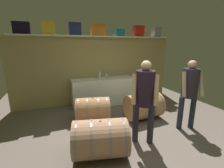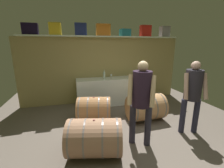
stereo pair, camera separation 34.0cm
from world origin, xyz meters
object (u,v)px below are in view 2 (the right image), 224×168
Objects in this scene: toolcase_grey at (165,32)px; wine_bottle_clear at (104,75)px; toolcase_teal at (125,33)px; tasting_cup at (146,94)px; wine_barrel_flank at (94,109)px; visitor_tasting at (141,95)px; toolcase_yellow at (55,29)px; toolcase_orange at (103,30)px; wine_barrel_far at (94,138)px; winemaker_pouring at (193,90)px; toolcase_red at (145,31)px; toolcase_navy at (81,29)px; toolcase_black at (30,29)px; work_cabinet at (108,91)px; wine_glass at (111,75)px; wine_barrel_near at (146,107)px.

wine_bottle_clear is at bearing -171.21° from toolcase_grey.
toolcase_teal is 2.18m from tasting_cup.
visitor_tasting reaches higher than wine_barrel_flank.
toolcase_yellow is 0.80× the size of toolcase_orange.
tasting_cup is at bearing 2.29° from wine_barrel_flank.
toolcase_grey is at bearing 54.89° from wine_barrel_far.
tasting_cup is 0.04× the size of winemaker_pouring.
toolcase_orange is at bearing 178.85° from toolcase_red.
visitor_tasting is (0.86, -2.41, -1.33)m from toolcase_navy.
wine_barrel_far is 2.18m from winemaker_pouring.
toolcase_black is at bearing 151.32° from tasting_cup.
work_cabinet is 2.54m from winemaker_pouring.
toolcase_black is 4.33m from winemaker_pouring.
toolcase_yellow is at bearing -178.74° from toolcase_orange.
toolcase_grey is 2.60m from tasting_cup.
work_cabinet is 1.24m from wine_barrel_flank.
toolcase_orange is 0.27× the size of winemaker_pouring.
wine_bottle_clear is (-2.14, -0.23, -1.34)m from toolcase_grey.
toolcase_red is at bearing 9.57° from wine_glass.
wine_bottle_clear is 2.19m from visitor_tasting.
work_cabinet is at bearing -171.87° from toolcase_grey.
toolcase_navy is 1.13× the size of toolcase_teal.
wine_glass reaches higher than tasting_cup.
wine_glass is (-1.21, -0.20, -1.37)m from toolcase_red.
wine_glass is 0.09× the size of winemaker_pouring.
toolcase_black is 1.16× the size of toolcase_grey.
wine_barrel_flank is at bearing -119.47° from work_cabinet.
toolcase_red is 1.25× the size of wine_bottle_clear.
wine_bottle_clear is at bearing -97.39° from toolcase_orange.
wine_glass is at bearing -6.72° from toolcase_black.
visitor_tasting is (-0.56, -0.90, 0.30)m from tasting_cup.
winemaker_pouring is 0.97× the size of visitor_tasting.
work_cabinet is 2.43m from wine_barrel_far.
toolcase_orange reaches higher than toolcase_teal.
toolcase_grey is at bearing -1.15° from toolcase_red.
toolcase_teal is at bearing 1.49° from toolcase_yellow.
toolcase_red reaches higher than toolcase_orange.
work_cabinet is (-0.61, -0.20, -1.82)m from toolcase_teal.
work_cabinet is (-2.02, -0.20, -1.88)m from toolcase_grey.
toolcase_black is 1.13× the size of toolcase_navy.
toolcase_yellow reaches higher than wine_barrel_far.
wine_barrel_near is at bearing -0.00° from tasting_cup.
wine_barrel_flank is at bearing -115.00° from wine_bottle_clear.
toolcase_yellow reaches higher than wine_bottle_clear.
wine_bottle_clear reaches higher than tasting_cup.
winemaker_pouring is at bearing -104.79° from toolcase_grey.
wine_barrel_near is 0.60× the size of winemaker_pouring.
wine_barrel_far is (-2.80, -2.50, -1.98)m from toolcase_grey.
wine_glass is 0.09× the size of visitor_tasting.
wine_barrel_flank is at bearing -27.39° from visitor_tasting.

